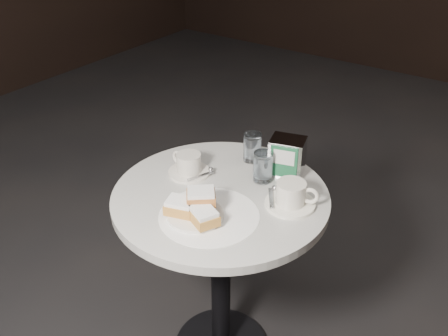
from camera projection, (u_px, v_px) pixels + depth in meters
cafe_table at (221, 241)px, 1.70m from camera, size 0.70×0.70×0.74m
sugar_spill at (209, 215)px, 1.50m from camera, size 0.31×0.31×0.00m
beignet_plate at (195, 209)px, 1.47m from camera, size 0.19×0.17×0.08m
coffee_cup_left at (189, 165)px, 1.69m from camera, size 0.16×0.16×0.07m
coffee_cup_right at (291, 196)px, 1.53m from camera, size 0.20×0.20×0.08m
water_glass_left at (252, 148)px, 1.76m from camera, size 0.07×0.07×0.10m
water_glass_right at (263, 167)px, 1.64m from camera, size 0.08×0.08×0.10m
napkin_dispenser at (287, 157)px, 1.67m from camera, size 0.13×0.12×0.13m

